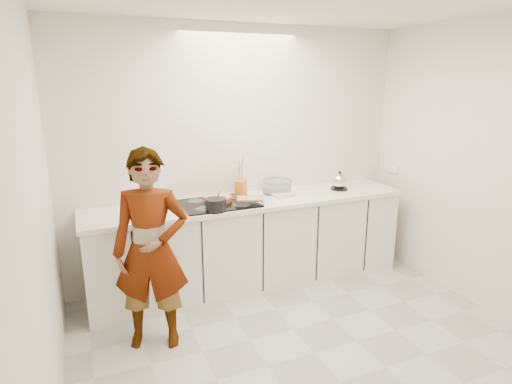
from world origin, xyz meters
name	(u,v)px	position (x,y,z in m)	size (l,w,h in m)	color
floor	(314,353)	(0.00, 0.00, 0.00)	(3.60, 3.20, 0.00)	beige
wall_back	(240,156)	(0.00, 1.60, 1.30)	(3.60, 0.00, 2.60)	white
wall_left	(35,225)	(-1.80, 0.00, 1.30)	(0.00, 3.20, 2.60)	white
wall_right	(499,171)	(1.80, 0.02, 1.30)	(0.02, 3.20, 2.60)	white
base_cabinets	(252,244)	(0.00, 1.28, 0.43)	(3.20, 0.58, 0.87)	white
countertop	(252,202)	(0.00, 1.28, 0.89)	(3.24, 0.64, 0.04)	white
hob	(219,203)	(-0.35, 1.26, 0.92)	(0.72, 0.54, 0.01)	black
tart_dish	(218,198)	(-0.34, 1.32, 0.95)	(0.35, 0.35, 0.05)	#A64435
saucepan	(216,204)	(-0.44, 1.05, 0.98)	(0.23, 0.23, 0.18)	black
baking_dish	(250,200)	(-0.08, 1.14, 0.95)	(0.32, 0.27, 0.05)	silver
mixing_bowl	(277,187)	(0.34, 1.41, 0.97)	(0.37, 0.37, 0.14)	silver
tea_towel	(283,195)	(0.34, 1.28, 0.93)	(0.21, 0.15, 0.03)	white
kettle	(339,182)	(1.03, 1.28, 1.00)	(0.23, 0.23, 0.21)	black
utensil_crock	(241,188)	(-0.04, 1.47, 0.99)	(0.13, 0.13, 0.16)	orange
cook	(151,250)	(-1.10, 0.64, 0.79)	(0.58, 0.38, 1.59)	white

